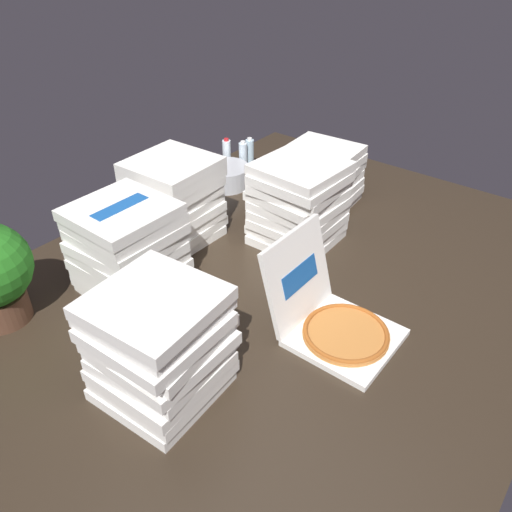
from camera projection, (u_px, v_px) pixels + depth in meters
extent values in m
cube|color=#2D2319|center=(277.00, 284.00, 2.46)|extent=(3.20, 2.40, 0.02)
cube|color=white|center=(345.00, 338.00, 2.12)|extent=(0.40, 0.40, 0.03)
cylinder|color=#B77033|center=(346.00, 334.00, 2.11)|extent=(0.37, 0.37, 0.02)
torus|color=#9C501E|center=(346.00, 332.00, 2.10)|extent=(0.36, 0.36, 0.02)
cube|color=white|center=(298.00, 276.00, 2.13)|extent=(0.40, 0.13, 0.39)
cube|color=#19519E|center=(300.00, 276.00, 2.12)|extent=(0.24, 0.03, 0.10)
cube|color=white|center=(134.00, 283.00, 2.41)|extent=(0.42, 0.42, 0.05)
cube|color=white|center=(132.00, 275.00, 2.38)|extent=(0.41, 0.41, 0.05)
cube|color=#19519E|center=(132.00, 270.00, 2.36)|extent=(0.26, 0.08, 0.00)
cube|color=white|center=(133.00, 268.00, 2.34)|extent=(0.42, 0.42, 0.05)
cube|color=white|center=(129.00, 259.00, 2.31)|extent=(0.42, 0.42, 0.05)
cube|color=#19519E|center=(128.00, 254.00, 2.30)|extent=(0.26, 0.08, 0.00)
cube|color=white|center=(127.00, 250.00, 2.28)|extent=(0.41, 0.41, 0.05)
cube|color=#19519E|center=(126.00, 245.00, 2.27)|extent=(0.26, 0.08, 0.00)
cube|color=white|center=(127.00, 241.00, 2.25)|extent=(0.43, 0.43, 0.05)
cube|color=white|center=(126.00, 231.00, 2.22)|extent=(0.40, 0.40, 0.05)
cube|color=#19519E|center=(126.00, 226.00, 2.21)|extent=(0.26, 0.07, 0.00)
cube|color=white|center=(124.00, 221.00, 2.20)|extent=(0.41, 0.41, 0.05)
cube|color=white|center=(121.00, 212.00, 2.16)|extent=(0.41, 0.41, 0.05)
cube|color=#19519E|center=(120.00, 207.00, 2.15)|extent=(0.26, 0.07, 0.00)
cube|color=white|center=(296.00, 236.00, 2.76)|extent=(0.41, 0.41, 0.05)
cube|color=#19519E|center=(296.00, 232.00, 2.74)|extent=(0.26, 0.08, 0.00)
cube|color=white|center=(296.00, 227.00, 2.73)|extent=(0.42, 0.42, 0.05)
cube|color=white|center=(298.00, 220.00, 2.70)|extent=(0.40, 0.40, 0.05)
cube|color=#19519E|center=(298.00, 216.00, 2.68)|extent=(0.26, 0.07, 0.00)
cube|color=white|center=(298.00, 211.00, 2.67)|extent=(0.41, 0.41, 0.05)
cube|color=#19519E|center=(299.00, 207.00, 2.66)|extent=(0.26, 0.08, 0.00)
cube|color=white|center=(299.00, 203.00, 2.64)|extent=(0.41, 0.41, 0.05)
cube|color=white|center=(297.00, 194.00, 2.62)|extent=(0.43, 0.43, 0.05)
cube|color=white|center=(300.00, 186.00, 2.59)|extent=(0.42, 0.42, 0.05)
cube|color=#19519E|center=(300.00, 181.00, 2.57)|extent=(0.26, 0.08, 0.00)
cube|color=white|center=(300.00, 178.00, 2.55)|extent=(0.41, 0.41, 0.05)
cube|color=#19519E|center=(301.00, 173.00, 2.53)|extent=(0.26, 0.08, 0.00)
cube|color=white|center=(301.00, 168.00, 2.53)|extent=(0.42, 0.42, 0.05)
cube|color=white|center=(319.00, 198.00, 3.11)|extent=(0.43, 0.43, 0.05)
cube|color=#19519E|center=(319.00, 194.00, 3.10)|extent=(0.27, 0.09, 0.00)
cube|color=white|center=(320.00, 193.00, 3.07)|extent=(0.43, 0.43, 0.05)
cube|color=white|center=(320.00, 185.00, 3.04)|extent=(0.43, 0.43, 0.05)
cube|color=white|center=(319.00, 177.00, 3.02)|extent=(0.42, 0.42, 0.05)
cube|color=#19519E|center=(319.00, 173.00, 3.00)|extent=(0.26, 0.08, 0.00)
cube|color=white|center=(323.00, 169.00, 2.99)|extent=(0.45, 0.45, 0.05)
cube|color=white|center=(321.00, 161.00, 2.96)|extent=(0.42, 0.42, 0.05)
cube|color=#19519E|center=(322.00, 156.00, 2.95)|extent=(0.26, 0.08, 0.00)
cube|color=white|center=(321.00, 153.00, 2.93)|extent=(0.43, 0.43, 0.05)
cube|color=white|center=(162.00, 384.00, 1.90)|extent=(0.43, 0.43, 0.05)
cube|color=#19519E|center=(161.00, 379.00, 1.89)|extent=(0.27, 0.09, 0.00)
cube|color=white|center=(164.00, 374.00, 1.87)|extent=(0.42, 0.42, 0.05)
cube|color=#19519E|center=(163.00, 369.00, 1.86)|extent=(0.27, 0.09, 0.00)
cube|color=white|center=(161.00, 366.00, 1.84)|extent=(0.42, 0.42, 0.05)
cube|color=#19519E|center=(161.00, 361.00, 1.83)|extent=(0.27, 0.09, 0.00)
cube|color=white|center=(163.00, 353.00, 1.82)|extent=(0.44, 0.44, 0.05)
cube|color=white|center=(163.00, 345.00, 1.79)|extent=(0.41, 0.41, 0.05)
cube|color=white|center=(161.00, 333.00, 1.77)|extent=(0.45, 0.45, 0.05)
cube|color=white|center=(156.00, 327.00, 1.72)|extent=(0.42, 0.42, 0.05)
cube|color=white|center=(155.00, 311.00, 1.71)|extent=(0.43, 0.43, 0.05)
cube|color=#19519E|center=(154.00, 305.00, 1.69)|extent=(0.27, 0.09, 0.00)
cube|color=white|center=(154.00, 303.00, 1.67)|extent=(0.43, 0.43, 0.05)
cube|color=white|center=(176.00, 232.00, 2.79)|extent=(0.41, 0.41, 0.05)
cube|color=#19519E|center=(175.00, 228.00, 2.77)|extent=(0.26, 0.08, 0.00)
cube|color=white|center=(177.00, 224.00, 2.76)|extent=(0.43, 0.43, 0.05)
cube|color=white|center=(174.00, 216.00, 2.73)|extent=(0.41, 0.41, 0.05)
cube|color=white|center=(174.00, 209.00, 2.70)|extent=(0.41, 0.41, 0.05)
cube|color=white|center=(172.00, 201.00, 2.66)|extent=(0.43, 0.43, 0.05)
cube|color=white|center=(170.00, 192.00, 2.64)|extent=(0.41, 0.41, 0.05)
cube|color=white|center=(171.00, 184.00, 2.61)|extent=(0.42, 0.42, 0.05)
cube|color=white|center=(173.00, 174.00, 2.59)|extent=(0.42, 0.42, 0.05)
cube|color=white|center=(171.00, 165.00, 2.55)|extent=(0.42, 0.42, 0.05)
cylinder|color=#B7BABF|center=(225.00, 176.00, 3.28)|extent=(0.31, 0.31, 0.13)
cylinder|color=white|center=(227.00, 156.00, 3.43)|extent=(0.06, 0.06, 0.22)
cylinder|color=red|center=(226.00, 140.00, 3.37)|extent=(0.03, 0.03, 0.02)
cylinder|color=silver|center=(243.00, 159.00, 3.40)|extent=(0.06, 0.06, 0.22)
cylinder|color=white|center=(243.00, 142.00, 3.33)|extent=(0.03, 0.03, 0.02)
cylinder|color=white|center=(205.00, 190.00, 3.02)|extent=(0.06, 0.06, 0.22)
cylinder|color=red|center=(204.00, 173.00, 2.95)|extent=(0.03, 0.03, 0.02)
cylinder|color=silver|center=(250.00, 155.00, 3.44)|extent=(0.06, 0.06, 0.22)
cylinder|color=white|center=(250.00, 139.00, 3.38)|extent=(0.03, 0.03, 0.02)
cylinder|color=silver|center=(270.00, 176.00, 3.17)|extent=(0.06, 0.06, 0.22)
cylinder|color=white|center=(270.00, 159.00, 3.11)|extent=(0.03, 0.03, 0.02)
cylinder|color=#513323|center=(2.00, 307.00, 2.20)|extent=(0.23, 0.23, 0.14)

